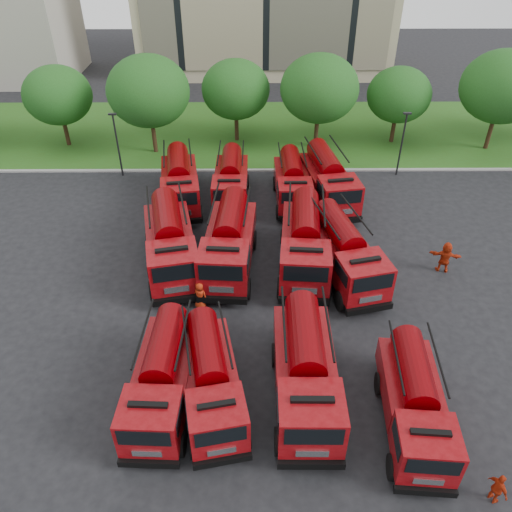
{
  "coord_description": "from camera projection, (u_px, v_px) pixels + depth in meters",
  "views": [
    {
      "loc": [
        0.44,
        -19.01,
        18.43
      ],
      "look_at": [
        0.6,
        3.69,
        1.8
      ],
      "focal_mm": 35.0,
      "sensor_mm": 36.0,
      "label": 1
    }
  ],
  "objects": [
    {
      "name": "fire_truck_11",
      "position": [
        328.0,
        180.0,
        35.69
      ],
      "size": [
        3.78,
        7.98,
        3.49
      ],
      "rotation": [
        0.0,
        0.0,
        0.15
      ],
      "color": "black",
      "rests_on": "ground"
    },
    {
      "name": "lamp_post_0",
      "position": [
        117.0,
        141.0,
        38.33
      ],
      "size": [
        0.6,
        0.25,
        5.11
      ],
      "color": "black",
      "rests_on": "ground"
    },
    {
      "name": "fire_truck_3",
      "position": [
        414.0,
        401.0,
        20.46
      ],
      "size": [
        2.86,
        6.79,
        3.01
      ],
      "rotation": [
        0.0,
        0.0,
        -0.08
      ],
      "color": "black",
      "rests_on": "ground"
    },
    {
      "name": "firefighter_1",
      "position": [
        227.0,
        451.0,
        20.32
      ],
      "size": [
        0.73,
        0.4,
        1.49
      ],
      "primitive_type": "imported",
      "rotation": [
        0.0,
        0.0,
        -0.01
      ],
      "color": "#AC270D",
      "rests_on": "ground"
    },
    {
      "name": "fire_truck_8",
      "position": [
        180.0,
        182.0,
        35.54
      ],
      "size": [
        3.56,
        7.67,
        3.36
      ],
      "rotation": [
        0.0,
        0.0,
        0.14
      ],
      "color": "black",
      "rests_on": "ground"
    },
    {
      "name": "firefighter_2",
      "position": [
        492.0,
        500.0,
        18.69
      ],
      "size": [
        0.81,
        1.03,
        1.54
      ],
      "primitive_type": "imported",
      "rotation": [
        0.0,
        0.0,
        1.94
      ],
      "color": "#AC270D",
      "rests_on": "ground"
    },
    {
      "name": "fire_truck_2",
      "position": [
        306.0,
        370.0,
        21.53
      ],
      "size": [
        2.85,
        7.55,
        3.42
      ],
      "rotation": [
        0.0,
        0.0,
        -0.01
      ],
      "color": "black",
      "rests_on": "ground"
    },
    {
      "name": "fire_truck_0",
      "position": [
        163.0,
        377.0,
        21.41
      ],
      "size": [
        2.77,
        6.97,
        3.13
      ],
      "rotation": [
        0.0,
        0.0,
        -0.05
      ],
      "color": "black",
      "rests_on": "ground"
    },
    {
      "name": "tree_5",
      "position": [
        399.0,
        95.0,
        42.68
      ],
      "size": [
        5.46,
        5.46,
        6.68
      ],
      "color": "#382314",
      "rests_on": "ground"
    },
    {
      "name": "fire_truck_1",
      "position": [
        211.0,
        379.0,
        21.4
      ],
      "size": [
        3.51,
        6.98,
        3.03
      ],
      "rotation": [
        0.0,
        0.0,
        0.19
      ],
      "color": "black",
      "rests_on": "ground"
    },
    {
      "name": "fire_truck_9",
      "position": [
        231.0,
        180.0,
        36.04
      ],
      "size": [
        2.59,
        6.92,
        3.14
      ],
      "rotation": [
        0.0,
        0.0,
        -0.01
      ],
      "color": "black",
      "rests_on": "ground"
    },
    {
      "name": "tree_3",
      "position": [
        236.0,
        89.0,
        42.81
      ],
      "size": [
        5.88,
        5.88,
        7.19
      ],
      "color": "#382314",
      "rests_on": "ground"
    },
    {
      "name": "ground",
      "position": [
        245.0,
        325.0,
        26.22
      ],
      "size": [
        140.0,
        140.0,
        0.0
      ],
      "primitive_type": "plane",
      "color": "black",
      "rests_on": "ground"
    },
    {
      "name": "lamp_post_1",
      "position": [
        402.0,
        141.0,
        38.45
      ],
      "size": [
        0.6,
        0.25,
        5.11
      ],
      "color": "black",
      "rests_on": "ground"
    },
    {
      "name": "firefighter_3",
      "position": [
        431.0,
        460.0,
        20.0
      ],
      "size": [
        1.15,
        0.85,
        1.59
      ],
      "primitive_type": "imported",
      "rotation": [
        0.0,
        0.0,
        3.5
      ],
      "color": "black",
      "rests_on": "ground"
    },
    {
      "name": "fire_truck_6",
      "position": [
        305.0,
        242.0,
        29.23
      ],
      "size": [
        3.42,
        8.13,
        3.61
      ],
      "rotation": [
        0.0,
        0.0,
        -0.08
      ],
      "color": "black",
      "rests_on": "ground"
    },
    {
      "name": "fire_truck_5",
      "position": [
        229.0,
        241.0,
        29.31
      ],
      "size": [
        3.35,
        8.07,
        3.59
      ],
      "rotation": [
        0.0,
        0.0,
        -0.07
      ],
      "color": "black",
      "rests_on": "ground"
    },
    {
      "name": "firefighter_4",
      "position": [
        201.0,
        307.0,
        27.35
      ],
      "size": [
        0.99,
        0.87,
        1.69
      ],
      "primitive_type": "imported",
      "rotation": [
        0.0,
        0.0,
        2.64
      ],
      "color": "#AC270D",
      "rests_on": "ground"
    },
    {
      "name": "lawn",
      "position": [
        248.0,
        132.0,
        47.16
      ],
      "size": [
        70.0,
        16.0,
        0.12
      ],
      "primitive_type": "cube",
      "color": "#294D14",
      "rests_on": "ground"
    },
    {
      "name": "curb",
      "position": [
        247.0,
        170.0,
        40.62
      ],
      "size": [
        70.0,
        0.3,
        0.14
      ],
      "primitive_type": "cube",
      "color": "gray",
      "rests_on": "ground"
    },
    {
      "name": "fire_truck_7",
      "position": [
        345.0,
        252.0,
        28.57
      ],
      "size": [
        4.24,
        7.89,
        3.41
      ],
      "rotation": [
        0.0,
        0.0,
        0.23
      ],
      "color": "black",
      "rests_on": "ground"
    },
    {
      "name": "fire_truck_4",
      "position": [
        170.0,
        242.0,
        29.24
      ],
      "size": [
        4.26,
        8.27,
        3.59
      ],
      "rotation": [
        0.0,
        0.0,
        0.21
      ],
      "color": "black",
      "rests_on": "ground"
    },
    {
      "name": "tree_6",
      "position": [
        503.0,
        87.0,
        40.84
      ],
      "size": [
        6.89,
        6.89,
        8.42
      ],
      "color": "#382314",
      "rests_on": "ground"
    },
    {
      "name": "firefighter_5",
      "position": [
        441.0,
        270.0,
        30.0
      ],
      "size": [
        1.98,
        1.26,
        1.98
      ],
      "primitive_type": "imported",
      "rotation": [
        0.0,
        0.0,
        2.87
      ],
      "color": "#AC270D",
      "rests_on": "ground"
    },
    {
      "name": "tree_2",
      "position": [
        148.0,
        91.0,
        40.35
      ],
      "size": [
        6.72,
        6.72,
        8.22
      ],
      "color": "#382314",
      "rests_on": "ground"
    },
    {
      "name": "tree_4",
      "position": [
        319.0,
        89.0,
        41.32
      ],
      "size": [
        6.55,
        6.55,
        8.01
      ],
      "color": "#382314",
      "rests_on": "ground"
    },
    {
      "name": "fire_truck_10",
      "position": [
        292.0,
        182.0,
        35.83
      ],
      "size": [
        2.61,
        6.89,
        3.12
      ],
      "rotation": [
        0.0,
        0.0,
        0.01
      ],
      "color": "black",
      "rests_on": "ground"
    },
    {
      "name": "tree_1",
      "position": [
        58.0,
        95.0,
        41.99
      ],
      "size": [
        5.71,
        5.71,
        6.98
      ],
      "color": "#382314",
      "rests_on": "ground"
    }
  ]
}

